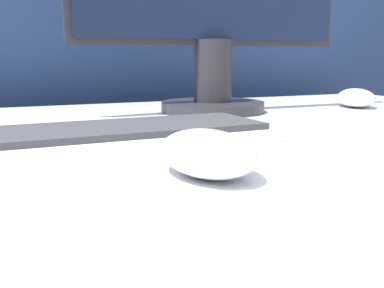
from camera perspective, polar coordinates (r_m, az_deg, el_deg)
name	(u,v)px	position (r m, az deg, el deg)	size (l,w,h in m)	color
partition_panel	(88,117)	(1.19, -13.06, 3.37)	(5.00, 0.03, 1.45)	navy
computer_mouse_near	(207,153)	(0.40, 1.91, -1.14)	(0.09, 0.12, 0.04)	white
keyboard	(88,138)	(0.55, -13.07, 0.76)	(0.46, 0.15, 0.02)	silver
computer_mouse_far	(356,98)	(1.02, 20.10, 5.52)	(0.11, 0.13, 0.04)	white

